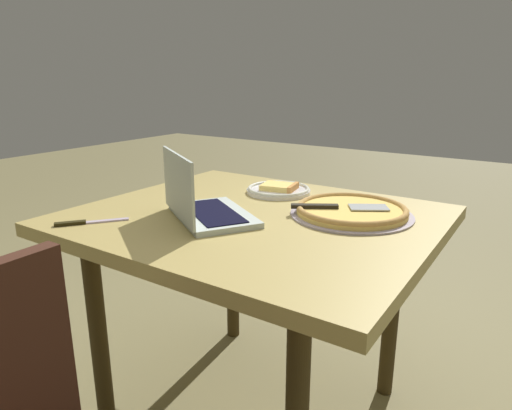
% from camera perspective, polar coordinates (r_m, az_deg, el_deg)
% --- Properties ---
extents(ground_plane, '(12.00, 12.00, 0.00)m').
position_cam_1_polar(ground_plane, '(1.82, -0.19, -24.34)').
color(ground_plane, olive).
extents(dining_table, '(1.11, 0.95, 0.75)m').
position_cam_1_polar(dining_table, '(1.48, -0.21, -4.24)').
color(dining_table, tan).
rests_on(dining_table, ground_plane).
extents(laptop, '(0.39, 0.35, 0.21)m').
position_cam_1_polar(laptop, '(1.40, -6.84, -0.05)').
color(laptop, '#B7C2BB').
rests_on(laptop, dining_table).
extents(pizza_plate, '(0.24, 0.24, 0.04)m').
position_cam_1_polar(pizza_plate, '(1.72, 2.90, 1.98)').
color(pizza_plate, silver).
rests_on(pizza_plate, dining_table).
extents(pizza_tray, '(0.39, 0.39, 0.04)m').
position_cam_1_polar(pizza_tray, '(1.47, 11.91, -0.67)').
color(pizza_tray, '#A89AA9').
rests_on(pizza_tray, dining_table).
extents(table_knife, '(0.15, 0.18, 0.01)m').
position_cam_1_polar(table_knife, '(1.45, -20.80, -2.07)').
color(table_knife, silver).
rests_on(table_knife, dining_table).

